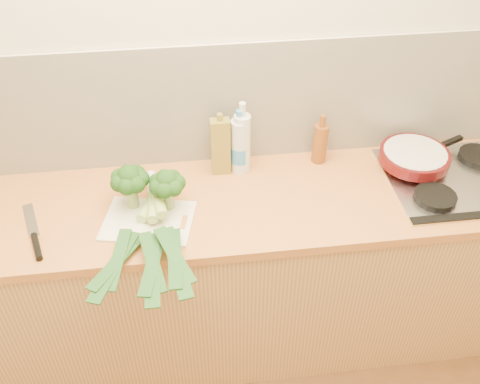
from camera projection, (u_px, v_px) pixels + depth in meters
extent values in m
plane|color=beige|center=(207.00, 77.00, 2.14)|extent=(3.50, 0.00, 3.50)
cube|color=silver|center=(209.00, 106.00, 2.22)|extent=(3.20, 0.02, 0.54)
cube|color=tan|center=(220.00, 277.00, 2.47)|extent=(3.20, 0.60, 0.86)
cube|color=#BE6838|center=(217.00, 204.00, 2.18)|extent=(3.20, 0.62, 0.04)
cube|color=silver|center=(456.00, 180.00, 2.27)|extent=(0.58, 0.50, 0.01)
cylinder|color=black|center=(435.00, 197.00, 2.15)|extent=(0.17, 0.17, 0.03)
cylinder|color=black|center=(413.00, 162.00, 2.33)|extent=(0.17, 0.17, 0.03)
cylinder|color=black|center=(478.00, 157.00, 2.36)|extent=(0.17, 0.17, 0.03)
cube|color=beige|center=(149.00, 221.00, 2.07)|extent=(0.39, 0.32, 0.01)
cylinder|color=#86A45F|center=(133.00, 197.00, 2.10)|extent=(0.04, 0.04, 0.09)
sphere|color=black|center=(129.00, 176.00, 2.03)|extent=(0.09, 0.09, 0.09)
sphere|color=black|center=(141.00, 179.00, 2.05)|extent=(0.07, 0.07, 0.07)
sphere|color=black|center=(137.00, 174.00, 2.07)|extent=(0.07, 0.07, 0.07)
sphere|color=black|center=(127.00, 173.00, 2.07)|extent=(0.07, 0.07, 0.07)
sphere|color=black|center=(120.00, 177.00, 2.05)|extent=(0.07, 0.07, 0.07)
sphere|color=black|center=(119.00, 183.00, 2.03)|extent=(0.07, 0.07, 0.07)
sphere|color=black|center=(127.00, 186.00, 2.01)|extent=(0.07, 0.07, 0.07)
sphere|color=black|center=(136.00, 184.00, 2.02)|extent=(0.07, 0.07, 0.07)
cylinder|color=#86A45F|center=(169.00, 199.00, 2.10)|extent=(0.04, 0.04, 0.08)
sphere|color=black|center=(167.00, 181.00, 2.03)|extent=(0.09, 0.09, 0.09)
sphere|color=black|center=(177.00, 183.00, 2.05)|extent=(0.07, 0.07, 0.07)
sphere|color=black|center=(173.00, 178.00, 2.07)|extent=(0.07, 0.07, 0.07)
sphere|color=black|center=(164.00, 177.00, 2.07)|extent=(0.07, 0.07, 0.07)
sphere|color=black|center=(157.00, 182.00, 2.05)|extent=(0.07, 0.07, 0.07)
sphere|color=black|center=(157.00, 187.00, 2.03)|extent=(0.07, 0.07, 0.07)
sphere|color=black|center=(165.00, 190.00, 2.01)|extent=(0.07, 0.07, 0.07)
sphere|color=black|center=(174.00, 188.00, 2.02)|extent=(0.07, 0.07, 0.07)
cylinder|color=white|center=(160.00, 187.00, 2.18)|extent=(0.08, 0.12, 0.04)
cylinder|color=#9CBF5F|center=(148.00, 207.00, 2.09)|extent=(0.09, 0.15, 0.04)
cube|color=#193F16|center=(117.00, 262.00, 1.87)|extent=(0.20, 0.28, 0.02)
cube|color=#193F16|center=(114.00, 265.00, 1.85)|extent=(0.17, 0.33, 0.01)
cube|color=#193F16|center=(118.00, 259.00, 1.87)|extent=(0.09, 0.28, 0.02)
cylinder|color=white|center=(153.00, 186.00, 2.16)|extent=(0.04, 0.12, 0.04)
cylinder|color=#9CBF5F|center=(153.00, 207.00, 2.06)|extent=(0.04, 0.15, 0.04)
cube|color=#193F16|center=(153.00, 264.00, 1.84)|extent=(0.10, 0.30, 0.02)
cube|color=#193F16|center=(152.00, 268.00, 1.82)|extent=(0.05, 0.34, 0.01)
cube|color=#193F16|center=(152.00, 261.00, 1.84)|extent=(0.10, 0.28, 0.02)
cylinder|color=white|center=(153.00, 183.00, 2.15)|extent=(0.06, 0.12, 0.04)
cylinder|color=#9CBF5F|center=(159.00, 203.00, 2.05)|extent=(0.07, 0.15, 0.04)
cube|color=#193F16|center=(175.00, 257.00, 1.84)|extent=(0.05, 0.30, 0.02)
cube|color=#193F16|center=(176.00, 261.00, 1.82)|extent=(0.11, 0.34, 0.01)
cube|color=#193F16|center=(174.00, 255.00, 1.84)|extent=(0.14, 0.28, 0.02)
cube|color=silver|center=(31.00, 220.00, 2.08)|extent=(0.10, 0.20, 0.00)
cylinder|color=black|center=(37.00, 247.00, 1.95)|extent=(0.06, 0.14, 0.02)
cylinder|color=#4C0C0E|center=(414.00, 157.00, 2.29)|extent=(0.30, 0.30, 0.05)
cylinder|color=beige|center=(415.00, 152.00, 2.28)|extent=(0.27, 0.27, 0.00)
cube|color=black|center=(449.00, 142.00, 2.38)|extent=(0.15, 0.08, 0.02)
cube|color=olive|center=(221.00, 147.00, 2.23)|extent=(0.08, 0.05, 0.26)
cylinder|color=olive|center=(220.00, 117.00, 2.14)|extent=(0.02, 0.02, 0.03)
cylinder|color=silver|center=(242.00, 144.00, 2.24)|extent=(0.07, 0.07, 0.27)
cylinder|color=silver|center=(242.00, 110.00, 2.13)|extent=(0.03, 0.03, 0.06)
cylinder|color=brown|center=(320.00, 144.00, 2.32)|extent=(0.06, 0.06, 0.18)
cylinder|color=brown|center=(323.00, 121.00, 2.24)|extent=(0.03, 0.03, 0.05)
cylinder|color=silver|center=(240.00, 146.00, 2.25)|extent=(0.08, 0.08, 0.25)
cylinder|color=silver|center=(240.00, 118.00, 2.16)|extent=(0.03, 0.03, 0.03)
cylinder|color=#3889D5|center=(240.00, 153.00, 2.27)|extent=(0.08, 0.08, 0.07)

